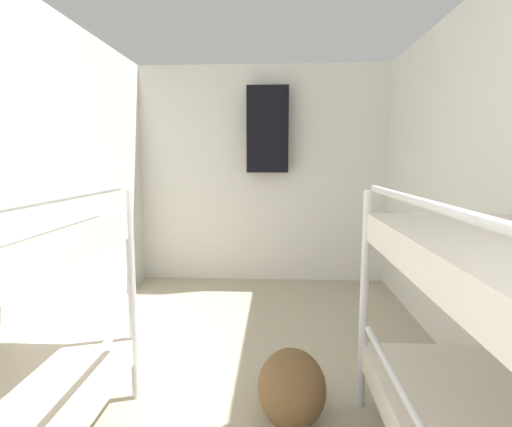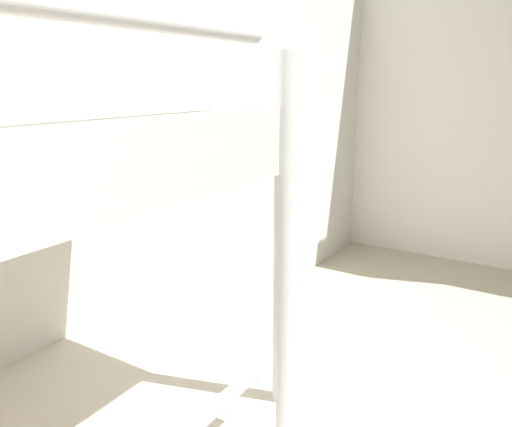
# 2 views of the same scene
# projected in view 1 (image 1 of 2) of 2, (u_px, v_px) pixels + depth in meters

# --- Properties ---
(wall_back) EXTENTS (2.83, 0.06, 2.37)m
(wall_back) POSITION_uv_depth(u_px,v_px,m) (263.00, 175.00, 4.43)
(wall_back) COLOR silver
(wall_back) RESTS_ON ground_plane
(duffel_bag) EXTENTS (0.36, 0.49, 0.36)m
(duffel_bag) POSITION_uv_depth(u_px,v_px,m) (292.00, 387.00, 2.08)
(duffel_bag) COLOR brown
(duffel_bag) RESTS_ON ground_plane
(hanging_coat) EXTENTS (0.44, 0.12, 0.90)m
(hanging_coat) POSITION_uv_depth(u_px,v_px,m) (268.00, 130.00, 4.21)
(hanging_coat) COLOR black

